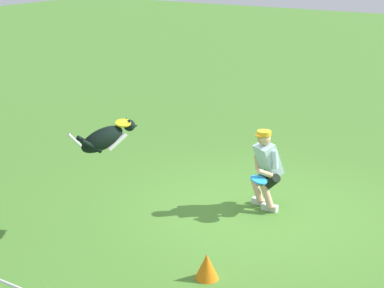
{
  "coord_description": "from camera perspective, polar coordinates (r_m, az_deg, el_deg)",
  "views": [
    {
      "loc": [
        -4.16,
        8.17,
        4.08
      ],
      "look_at": [
        0.7,
        0.66,
        1.2
      ],
      "focal_mm": 58.82,
      "sensor_mm": 36.0,
      "label": 1
    }
  ],
  "objects": [
    {
      "name": "frisbee_flying",
      "position": [
        9.04,
        -6.26,
        1.91
      ],
      "size": [
        0.29,
        0.29,
        0.09
      ],
      "primitive_type": "cylinder",
      "rotation": [
        -0.2,
        0.11,
        1.19
      ],
      "color": "yellow"
    },
    {
      "name": "ground_plane",
      "position": [
        10.03,
        5.46,
        -6.22
      ],
      "size": [
        60.0,
        60.0,
        0.0
      ],
      "primitive_type": "plane",
      "color": "#4A812E"
    },
    {
      "name": "training_cone",
      "position": [
        8.09,
        1.35,
        -11.03
      ],
      "size": [
        0.3,
        0.3,
        0.34
      ],
      "primitive_type": "cone",
      "color": "orange",
      "rests_on": "ground_plane"
    },
    {
      "name": "frisbee_held",
      "position": [
        9.68,
        6.08,
        -3.24
      ],
      "size": [
        0.37,
        0.38,
        0.12
      ],
      "primitive_type": "cylinder",
      "rotation": [
        -0.21,
        0.17,
        2.34
      ],
      "color": "#2492EB",
      "rests_on": "person"
    },
    {
      "name": "person",
      "position": [
        10.0,
        6.74,
        -2.04
      ],
      "size": [
        0.64,
        0.7,
        1.29
      ],
      "rotation": [
        0.0,
        0.0,
        1.08
      ],
      "color": "silver",
      "rests_on": "ground_plane"
    },
    {
      "name": "dog",
      "position": [
        9.01,
        -7.88,
        0.51
      ],
      "size": [
        0.59,
        0.98,
        0.5
      ],
      "rotation": [
        0.0,
        0.0,
        4.23
      ],
      "color": "black"
    }
  ]
}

